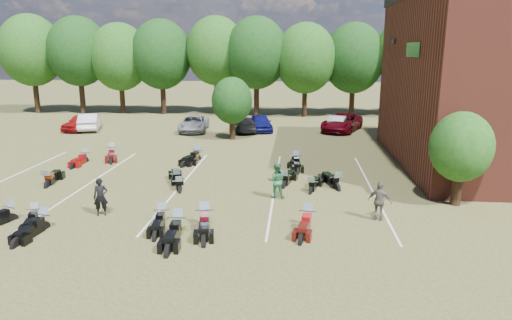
# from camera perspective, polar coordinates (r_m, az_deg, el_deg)

# --- Properties ---
(ground) EXTENTS (160.00, 160.00, 0.00)m
(ground) POSITION_cam_1_polar(r_m,az_deg,el_deg) (21.32, -3.42, -5.65)
(ground) COLOR brown
(ground) RESTS_ON ground
(car_0) EXTENTS (2.27, 4.44, 1.45)m
(car_0) POSITION_cam_1_polar(r_m,az_deg,el_deg) (43.28, -21.01, 4.45)
(car_0) COLOR maroon
(car_0) RESTS_ON ground
(car_1) EXTENTS (2.91, 4.80, 1.49)m
(car_1) POSITION_cam_1_polar(r_m,az_deg,el_deg) (43.18, -20.08, 4.54)
(car_1) COLOR silver
(car_1) RESTS_ON ground
(car_2) EXTENTS (2.69, 5.07, 1.36)m
(car_2) POSITION_cam_1_polar(r_m,az_deg,el_deg) (40.26, -7.78, 4.54)
(car_2) COLOR gray
(car_2) RESTS_ON ground
(car_3) EXTENTS (2.94, 4.74, 1.28)m
(car_3) POSITION_cam_1_polar(r_m,az_deg,el_deg) (39.70, -1.50, 4.47)
(car_3) COLOR black
(car_3) RESTS_ON ground
(car_4) EXTENTS (2.60, 4.47, 1.43)m
(car_4) POSITION_cam_1_polar(r_m,az_deg,el_deg) (40.18, 0.59, 4.69)
(car_4) COLOR #0B0D53
(car_4) RESTS_ON ground
(car_5) EXTENTS (2.65, 4.40, 1.37)m
(car_5) POSITION_cam_1_polar(r_m,az_deg,el_deg) (40.97, 10.32, 4.61)
(car_5) COLOR beige
(car_5) RESTS_ON ground
(car_6) EXTENTS (4.43, 6.12, 1.55)m
(car_6) POSITION_cam_1_polar(r_m,az_deg,el_deg) (40.69, 10.69, 4.65)
(car_6) COLOR #4F040F
(car_6) RESTS_ON ground
(car_7) EXTENTS (3.78, 5.76, 1.55)m
(car_7) POSITION_cam_1_polar(r_m,az_deg,el_deg) (40.60, 18.20, 4.19)
(car_7) COLOR #3A393F
(car_7) RESTS_ON ground
(person_black) EXTENTS (0.71, 0.59, 1.67)m
(person_black) POSITION_cam_1_polar(r_m,az_deg,el_deg) (20.88, -18.85, -4.41)
(person_black) COLOR black
(person_black) RESTS_ON ground
(person_green) EXTENTS (0.86, 0.67, 1.75)m
(person_green) POSITION_cam_1_polar(r_m,az_deg,el_deg) (22.04, 2.56, -2.58)
(person_green) COLOR #286A3D
(person_green) RESTS_ON ground
(person_grey) EXTENTS (1.08, 0.76, 1.70)m
(person_grey) POSITION_cam_1_polar(r_m,az_deg,el_deg) (19.88, 15.20, -5.01)
(person_grey) COLOR #5C554F
(person_grey) RESTS_ON ground
(motorcycle_0) EXTENTS (1.23, 2.11, 1.12)m
(motorcycle_0) POSITION_cam_1_polar(r_m,az_deg,el_deg) (21.46, -25.82, -6.95)
(motorcycle_0) COLOR black
(motorcycle_0) RESTS_ON ground
(motorcycle_1) EXTENTS (1.40, 2.35, 1.25)m
(motorcycle_1) POSITION_cam_1_polar(r_m,az_deg,el_deg) (22.02, -28.30, -6.71)
(motorcycle_1) COLOR black
(motorcycle_1) RESTS_ON ground
(motorcycle_2) EXTENTS (0.92, 2.32, 1.26)m
(motorcycle_2) POSITION_cam_1_polar(r_m,az_deg,el_deg) (20.43, -24.95, -7.87)
(motorcycle_2) COLOR black
(motorcycle_2) RESTS_ON ground
(motorcycle_3) EXTENTS (0.95, 2.57, 1.41)m
(motorcycle_3) POSITION_cam_1_polar(r_m,az_deg,el_deg) (18.38, -9.73, -9.12)
(motorcycle_3) COLOR black
(motorcycle_3) RESTS_ON ground
(motorcycle_4) EXTENTS (0.96, 2.27, 1.23)m
(motorcycle_4) POSITION_cam_1_polar(r_m,az_deg,el_deg) (19.54, -11.65, -7.79)
(motorcycle_4) COLOR black
(motorcycle_4) RESTS_ON ground
(motorcycle_5) EXTENTS (1.22, 2.62, 1.40)m
(motorcycle_5) POSITION_cam_1_polar(r_m,az_deg,el_deg) (19.01, -6.41, -8.20)
(motorcycle_5) COLOR black
(motorcycle_5) RESTS_ON ground
(motorcycle_6) EXTENTS (1.14, 2.45, 1.32)m
(motorcycle_6) POSITION_cam_1_polar(r_m,az_deg,el_deg) (19.02, 6.46, -8.19)
(motorcycle_6) COLOR #3E0C08
(motorcycle_6) RESTS_ON ground
(motorcycle_7) EXTENTS (1.18, 2.09, 1.11)m
(motorcycle_7) POSITION_cam_1_polar(r_m,az_deg,el_deg) (26.61, -24.49, -2.93)
(motorcycle_7) COLOR maroon
(motorcycle_7) RESTS_ON ground
(motorcycle_8) EXTENTS (1.14, 2.50, 1.34)m
(motorcycle_8) POSITION_cam_1_polar(r_m,az_deg,el_deg) (26.38, -24.60, -3.08)
(motorcycle_8) COLOR black
(motorcycle_8) RESTS_ON ground
(motorcycle_9) EXTENTS (1.36, 2.27, 1.21)m
(motorcycle_9) POSITION_cam_1_polar(r_m,az_deg,el_deg) (23.50, -9.56, -3.96)
(motorcycle_9) COLOR black
(motorcycle_9) RESTS_ON ground
(motorcycle_10) EXTENTS (1.48, 2.50, 1.33)m
(motorcycle_10) POSITION_cam_1_polar(r_m,az_deg,el_deg) (24.59, -9.85, -3.16)
(motorcycle_10) COLOR black
(motorcycle_10) RESTS_ON ground
(motorcycle_11) EXTENTS (1.25, 2.51, 1.34)m
(motorcycle_11) POSITION_cam_1_polar(r_m,az_deg,el_deg) (24.01, 3.56, -3.40)
(motorcycle_11) COLOR black
(motorcycle_11) RESTS_ON ground
(motorcycle_12) EXTENTS (1.52, 2.58, 1.37)m
(motorcycle_12) POSITION_cam_1_polar(r_m,az_deg,el_deg) (23.91, 10.05, -3.67)
(motorcycle_12) COLOR black
(motorcycle_12) RESTS_ON ground
(motorcycle_13) EXTENTS (1.19, 2.30, 1.22)m
(motorcycle_13) POSITION_cam_1_polar(r_m,az_deg,el_deg) (23.19, 6.89, -4.11)
(motorcycle_13) COLOR black
(motorcycle_13) RESTS_ON ground
(motorcycle_14) EXTENTS (1.56, 2.59, 1.38)m
(motorcycle_14) POSITION_cam_1_polar(r_m,az_deg,el_deg) (31.95, -17.49, 0.35)
(motorcycle_14) COLOR #43090B
(motorcycle_14) RESTS_ON ground
(motorcycle_15) EXTENTS (0.76, 2.27, 1.26)m
(motorcycle_15) POSITION_cam_1_polar(r_m,az_deg,el_deg) (31.15, -20.53, -0.24)
(motorcycle_15) COLOR maroon
(motorcycle_15) RESTS_ON ground
(motorcycle_16) EXTENTS (1.46, 2.62, 1.39)m
(motorcycle_16) POSITION_cam_1_polar(r_m,az_deg,el_deg) (29.85, -7.29, -0.04)
(motorcycle_16) COLOR black
(motorcycle_16) RESTS_ON ground
(motorcycle_17) EXTENTS (0.73, 2.05, 1.13)m
(motorcycle_17) POSITION_cam_1_polar(r_m,az_deg,el_deg) (29.83, -7.34, -0.05)
(motorcycle_17) COLOR black
(motorcycle_17) RESTS_ON ground
(motorcycle_19) EXTENTS (0.87, 2.09, 1.13)m
(motorcycle_19) POSITION_cam_1_polar(r_m,az_deg,el_deg) (29.04, 4.88, -0.37)
(motorcycle_19) COLOR black
(motorcycle_19) RESTS_ON ground
(motorcycle_20) EXTENTS (0.90, 2.42, 1.32)m
(motorcycle_20) POSITION_cam_1_polar(r_m,az_deg,el_deg) (28.32, 5.04, -0.74)
(motorcycle_20) COLOR black
(motorcycle_20) RESTS_ON ground
(tree_line) EXTENTS (56.00, 6.00, 9.79)m
(tree_line) POSITION_cam_1_polar(r_m,az_deg,el_deg) (49.04, 0.36, 12.92)
(tree_line) COLOR black
(tree_line) RESTS_ON ground
(young_tree_near_building) EXTENTS (2.80, 2.80, 4.16)m
(young_tree_near_building) POSITION_cam_1_polar(r_m,az_deg,el_deg) (22.59, 24.27, 1.49)
(young_tree_near_building) COLOR black
(young_tree_near_building) RESTS_ON ground
(young_tree_midfield) EXTENTS (3.20, 3.20, 4.70)m
(young_tree_midfield) POSITION_cam_1_polar(r_m,az_deg,el_deg) (35.95, -3.04, 7.42)
(young_tree_midfield) COLOR black
(young_tree_midfield) RESTS_ON ground
(parking_lines) EXTENTS (20.10, 14.00, 0.01)m
(parking_lines) POSITION_cam_1_polar(r_m,az_deg,el_deg) (24.70, -9.31, -3.05)
(parking_lines) COLOR silver
(parking_lines) RESTS_ON ground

